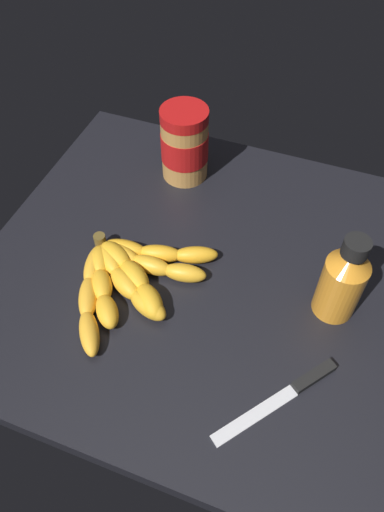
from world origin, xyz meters
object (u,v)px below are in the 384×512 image
peanut_butter_jar (185,144)px  butter_knife (287,394)px  banana_bunch (128,276)px  honey_bottle (342,282)px

peanut_butter_jar → butter_knife: size_ratio=0.83×
banana_bunch → honey_bottle: (31.73, 6.47, 5.50)cm
banana_bunch → butter_knife: bearing=-19.0°
banana_bunch → honey_bottle: size_ratio=1.65×
banana_bunch → peanut_butter_jar: peanut_butter_jar is taller
banana_bunch → peanut_butter_jar: (-0.90, 27.61, 5.45)cm
peanut_butter_jar → honey_bottle: bearing=-32.9°
banana_bunch → honey_bottle: 32.84cm
honey_bottle → butter_knife: honey_bottle is taller
peanut_butter_jar → honey_bottle: honey_bottle is taller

